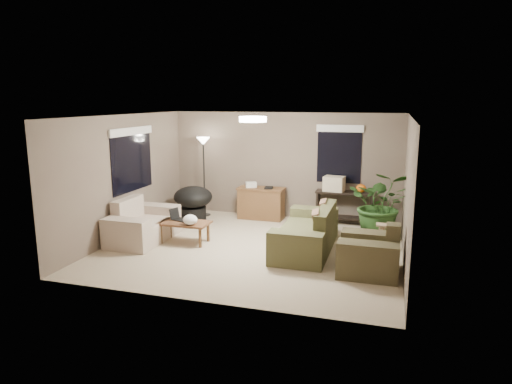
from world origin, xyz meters
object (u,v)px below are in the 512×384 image
(armchair, at_px, (370,255))
(houseplant, at_px, (381,211))
(main_sofa, at_px, (308,235))
(loveseat, at_px, (142,226))
(coffee_table, at_px, (184,225))
(floor_lamp, at_px, (203,150))
(desk, at_px, (261,203))
(cat_scratching_post, at_px, (381,239))
(papasan_chair, at_px, (193,200))
(console_table, at_px, (344,205))

(armchair, xyz_separation_m, houseplant, (0.10, 2.08, 0.25))
(main_sofa, xyz_separation_m, loveseat, (-3.31, -0.37, 0.00))
(loveseat, bearing_deg, coffee_table, 7.09)
(armchair, xyz_separation_m, floor_lamp, (-4.08, 2.72, 1.30))
(desk, xyz_separation_m, cat_scratching_post, (2.82, -1.55, -0.16))
(papasan_chair, relative_size, cat_scratching_post, 1.93)
(armchair, bearing_deg, floor_lamp, 146.27)
(loveseat, height_order, armchair, same)
(main_sofa, height_order, armchair, same)
(coffee_table, height_order, papasan_chair, papasan_chair)
(papasan_chair, relative_size, floor_lamp, 0.50)
(console_table, relative_size, houseplant, 0.93)
(console_table, distance_m, cat_scratching_post, 1.88)
(houseplant, bearing_deg, cat_scratching_post, -86.00)
(papasan_chair, height_order, cat_scratching_post, papasan_chair)
(armchair, relative_size, floor_lamp, 0.52)
(loveseat, height_order, cat_scratching_post, loveseat)
(coffee_table, height_order, desk, desk)
(armchair, height_order, console_table, armchair)
(main_sofa, height_order, houseplant, houseplant)
(coffee_table, distance_m, console_table, 3.70)
(desk, height_order, cat_scratching_post, desk)
(cat_scratching_post, bearing_deg, main_sofa, -162.94)
(loveseat, xyz_separation_m, console_table, (3.77, 2.43, 0.14))
(armchair, xyz_separation_m, coffee_table, (-3.60, 0.58, 0.06))
(main_sofa, relative_size, loveseat, 1.37)
(loveseat, relative_size, coffee_table, 1.60)
(floor_lamp, height_order, cat_scratching_post, floor_lamp)
(armchair, bearing_deg, loveseat, 173.96)
(cat_scratching_post, bearing_deg, houseplant, 94.00)
(console_table, height_order, cat_scratching_post, console_table)
(coffee_table, relative_size, houseplant, 0.72)
(armchair, xyz_separation_m, console_table, (-0.72, 2.91, 0.14))
(desk, height_order, console_table, same)
(houseplant, distance_m, cat_scratching_post, 0.90)
(main_sofa, bearing_deg, armchair, -35.83)
(desk, bearing_deg, console_table, 3.08)
(main_sofa, xyz_separation_m, desk, (-1.49, 1.95, 0.08))
(loveseat, relative_size, floor_lamp, 0.84)
(main_sofa, height_order, floor_lamp, floor_lamp)
(armchair, height_order, papasan_chair, armchair)
(main_sofa, distance_m, cat_scratching_post, 1.39)
(console_table, bearing_deg, loveseat, -147.17)
(papasan_chair, bearing_deg, loveseat, -100.25)
(coffee_table, relative_size, papasan_chair, 1.04)
(loveseat, distance_m, coffee_table, 0.90)
(desk, bearing_deg, floor_lamp, -176.90)
(armchair, relative_size, houseplant, 0.72)
(armchair, relative_size, papasan_chair, 1.04)
(console_table, relative_size, papasan_chair, 1.35)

